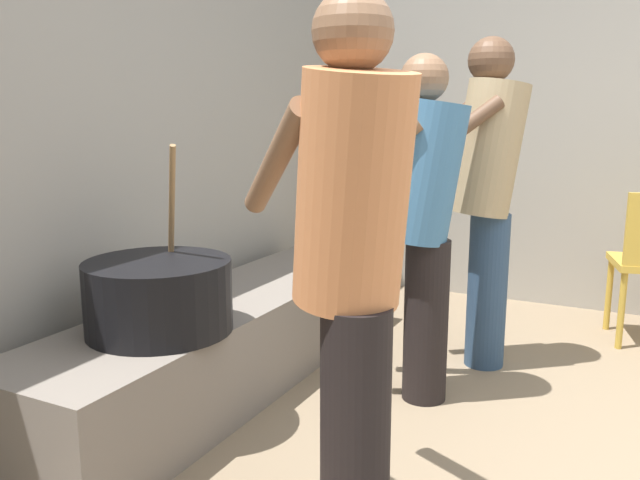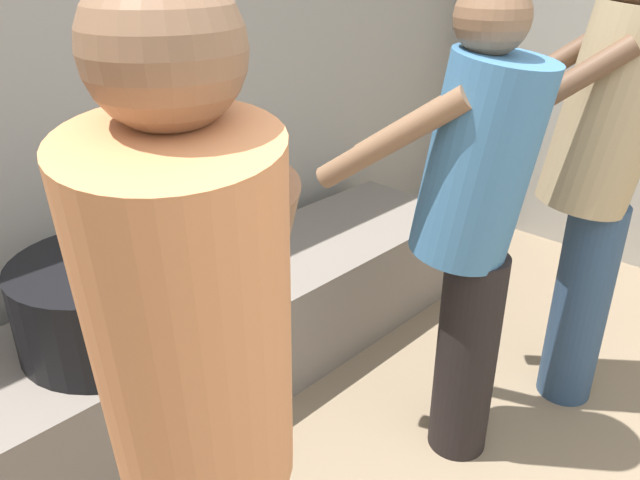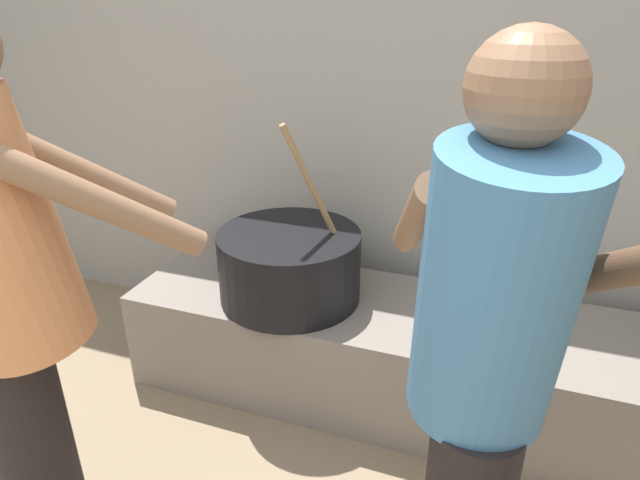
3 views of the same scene
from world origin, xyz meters
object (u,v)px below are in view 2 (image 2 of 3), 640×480
at_px(cook_in_blue_shirt, 472,214).
at_px(cook_in_orange_shirt, 201,415).
at_px(cooking_pot_main, 108,300).
at_px(cook_in_tan_shirt, 600,162).

xyz_separation_m(cook_in_blue_shirt, cook_in_orange_shirt, (-1.12, -0.16, 0.04)).
distance_m(cooking_pot_main, cook_in_tan_shirt, 1.68).
bearing_deg(cook_in_blue_shirt, cook_in_tan_shirt, -17.01).
bearing_deg(cook_in_orange_shirt, cook_in_tan_shirt, 0.05).
relative_size(cook_in_tan_shirt, cook_in_orange_shirt, 1.04).
xyz_separation_m(cooking_pot_main, cook_in_blue_shirt, (0.79, -0.82, 0.30)).
relative_size(cook_in_blue_shirt, cook_in_orange_shirt, 0.96).
bearing_deg(cook_in_tan_shirt, cook_in_orange_shirt, -179.95).
bearing_deg(cook_in_orange_shirt, cook_in_blue_shirt, 8.24).
distance_m(cook_in_blue_shirt, cook_in_tan_shirt, 0.55).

